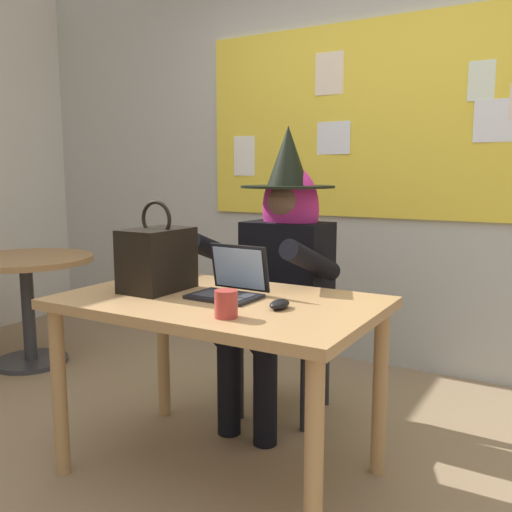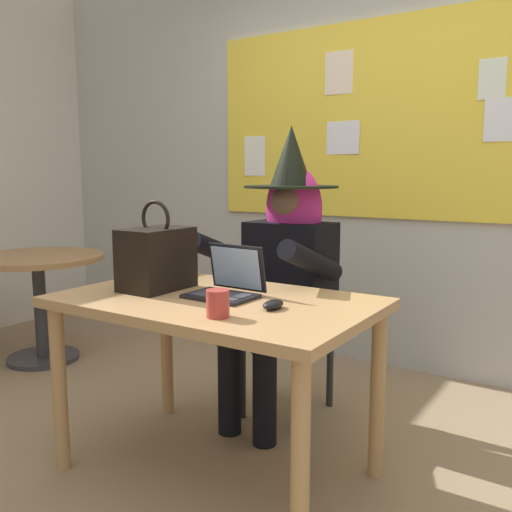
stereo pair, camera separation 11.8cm
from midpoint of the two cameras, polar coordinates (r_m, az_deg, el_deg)
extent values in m
plane|color=#937A5B|center=(2.40, -1.20, -22.29)|extent=(24.00, 24.00, 0.00)
cube|color=#B2B2AD|center=(3.60, 14.68, 10.66)|extent=(5.80, 0.10, 2.75)
cube|color=yellow|center=(3.55, 14.45, 13.49)|extent=(2.40, 0.02, 1.20)
cube|color=white|center=(3.96, 0.74, 10.26)|extent=(0.17, 0.01, 0.27)
cube|color=white|center=(3.64, 9.81, 11.91)|extent=(0.24, 0.01, 0.21)
cube|color=white|center=(3.38, 25.24, 12.61)|extent=(0.22, 0.01, 0.23)
cube|color=#F4E0C6|center=(3.70, 9.48, 18.12)|extent=(0.19, 0.01, 0.26)
cube|color=white|center=(3.42, 24.10, 16.33)|extent=(0.14, 0.01, 0.22)
cube|color=tan|center=(2.20, -2.67, -4.82)|extent=(1.25, 0.79, 0.04)
cylinder|color=tan|center=(2.46, -18.27, -12.83)|extent=(0.06, 0.06, 0.70)
cylinder|color=tan|center=(1.80, 6.56, -20.68)|extent=(0.06, 0.06, 0.70)
cylinder|color=tan|center=(2.89, -8.02, -9.26)|extent=(0.06, 0.06, 0.70)
cylinder|color=tan|center=(2.35, 13.85, -13.65)|extent=(0.06, 0.06, 0.70)
cube|color=#2D3347|center=(2.85, 4.47, -7.44)|extent=(0.46, 0.46, 0.04)
cube|color=#2D3347|center=(2.96, 6.00, -1.96)|extent=(0.38, 0.08, 0.45)
cylinder|color=#262628|center=(2.71, 6.32, -13.49)|extent=(0.04, 0.04, 0.43)
cylinder|color=#262628|center=(2.84, -0.20, -12.36)|extent=(0.04, 0.04, 0.43)
cylinder|color=#262628|center=(3.01, 8.77, -11.26)|extent=(0.04, 0.04, 0.43)
cylinder|color=#262628|center=(3.13, 2.79, -10.38)|extent=(0.04, 0.04, 0.43)
cylinder|color=black|center=(2.58, 2.24, -14.16)|extent=(0.11, 0.11, 0.47)
cylinder|color=black|center=(2.68, -1.46, -13.23)|extent=(0.11, 0.11, 0.47)
cylinder|color=black|center=(2.63, 4.27, -7.67)|extent=(0.16, 0.42, 0.15)
cylinder|color=black|center=(2.73, 0.62, -7.02)|extent=(0.16, 0.42, 0.15)
cube|color=black|center=(2.80, 4.74, -1.82)|extent=(0.43, 0.27, 0.52)
cylinder|color=black|center=(2.46, 7.13, -0.58)|extent=(0.10, 0.46, 0.24)
cylinder|color=black|center=(2.73, -2.22, 0.36)|extent=(0.10, 0.46, 0.24)
sphere|color=brown|center=(2.76, 4.83, 5.56)|extent=(0.20, 0.20, 0.20)
ellipsoid|color=#D82D8C|center=(2.79, 5.13, 4.76)|extent=(0.30, 0.23, 0.44)
cylinder|color=black|center=(2.75, 4.85, 7.12)|extent=(0.47, 0.47, 0.01)
cone|color=black|center=(2.75, 4.89, 10.21)|extent=(0.21, 0.21, 0.30)
cube|color=black|center=(2.19, -2.14, -4.17)|extent=(0.27, 0.19, 0.01)
cube|color=#333338|center=(2.19, -2.14, -3.96)|extent=(0.23, 0.14, 0.00)
cube|color=black|center=(2.26, -0.47, -1.17)|extent=(0.27, 0.05, 0.19)
cube|color=#99B7E0|center=(2.25, -0.61, -1.24)|extent=(0.23, 0.04, 0.16)
ellipsoid|color=black|center=(2.01, 3.45, -5.02)|extent=(0.06, 0.10, 0.03)
cube|color=black|center=(2.36, -8.80, -0.29)|extent=(0.20, 0.30, 0.26)
torus|color=black|center=(2.34, -8.89, 3.82)|extent=(0.16, 0.02, 0.16)
cylinder|color=#B23833|center=(1.90, -2.18, -4.92)|extent=(0.08, 0.08, 0.09)
cylinder|color=#A37547|center=(3.82, -20.77, -0.18)|extent=(0.83, 0.83, 0.03)
cylinder|color=#333338|center=(3.88, -20.50, -5.10)|extent=(0.08, 0.08, 0.64)
cylinder|color=#333338|center=(3.97, -20.25, -9.79)|extent=(0.46, 0.46, 0.03)
camera|label=1|loc=(0.06, -88.63, 0.21)|focal=38.85mm
camera|label=2|loc=(0.06, 91.37, -0.21)|focal=38.85mm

